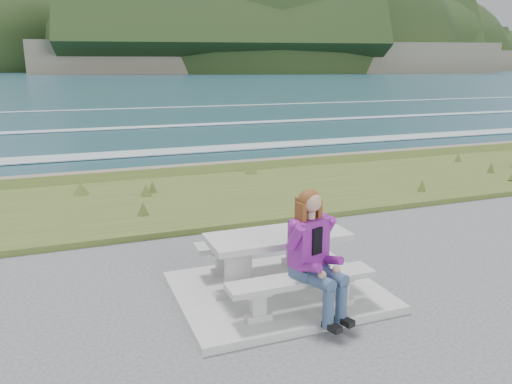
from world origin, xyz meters
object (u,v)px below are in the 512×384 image
bench_landward (302,285)px  bench_seaward (258,245)px  seated_woman (318,272)px  picnic_table (278,246)px

bench_landward → bench_seaward: bearing=90.0°
seated_woman → picnic_table: bearing=81.7°
bench_seaward → seated_woman: (0.14, -1.54, 0.20)m
bench_landward → bench_seaward: same height
bench_seaward → seated_woman: size_ratio=1.21×
picnic_table → seated_woman: bearing=-80.8°
seated_woman → bench_seaward: bearing=77.6°
bench_seaward → bench_landward: bearing=-90.0°
picnic_table → bench_seaward: bearing=90.0°
picnic_table → bench_landward: 0.74m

